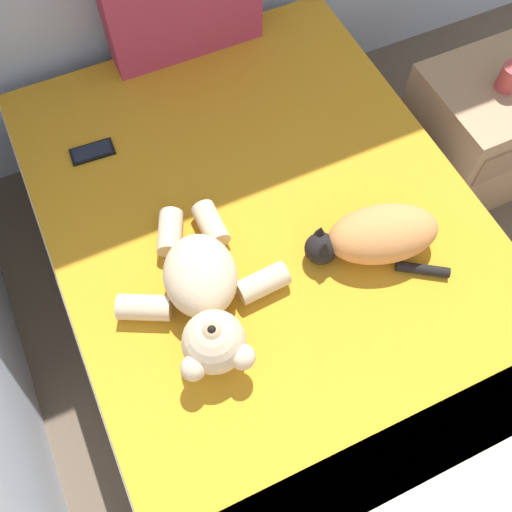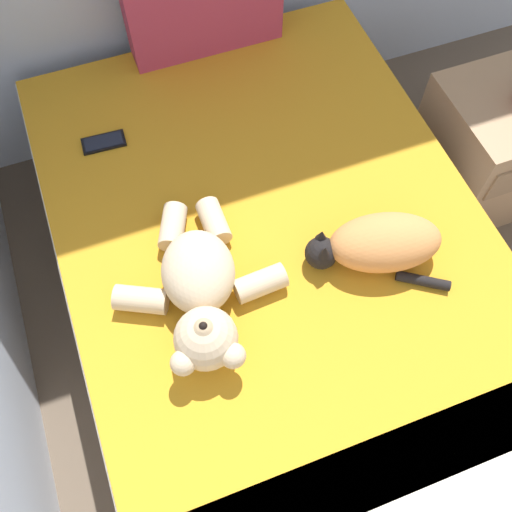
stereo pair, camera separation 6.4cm
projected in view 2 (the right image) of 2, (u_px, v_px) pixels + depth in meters
bed at (274, 273)px, 2.05m from camera, size 1.38×1.97×0.53m
cat at (378, 244)px, 1.72m from camera, size 0.42×0.32×0.15m
teddy_bear at (201, 291)px, 1.64m from camera, size 0.51×0.59×0.19m
cell_phone at (104, 142)px, 1.99m from camera, size 0.15×0.08×0.01m
nightstand at (493, 147)px, 2.32m from camera, size 0.48×0.48×0.54m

